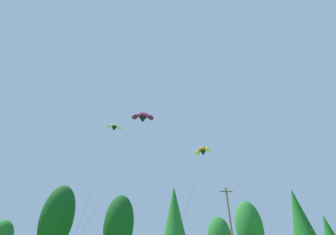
% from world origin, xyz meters
% --- Properties ---
extents(treeline_tree_d, '(5.76, 5.76, 14.66)m').
position_xyz_m(treeline_tree_d, '(-14.01, 48.54, 8.88)').
color(treeline_tree_d, '#472D19').
rests_on(treeline_tree_d, ground_plane).
extents(treeline_tree_e, '(5.22, 5.22, 12.65)m').
position_xyz_m(treeline_tree_e, '(-2.72, 46.49, 7.66)').
color(treeline_tree_e, '#472D19').
rests_on(treeline_tree_e, ground_plane).
extents(treeline_tree_f, '(4.76, 4.76, 14.35)m').
position_xyz_m(treeline_tree_f, '(7.01, 45.34, 8.99)').
color(treeline_tree_f, '#472D19').
rests_on(treeline_tree_f, ground_plane).
extents(treeline_tree_h, '(5.22, 5.22, 12.67)m').
position_xyz_m(treeline_tree_h, '(22.25, 48.40, 7.67)').
color(treeline_tree_h, '#472D19').
rests_on(treeline_tree_h, ground_plane).
extents(treeline_tree_i, '(4.88, 4.88, 14.93)m').
position_xyz_m(treeline_tree_i, '(31.97, 46.24, 9.36)').
color(treeline_tree_i, '#472D19').
rests_on(treeline_tree_i, ground_plane).
extents(treeline_tree_j, '(3.93, 3.93, 10.60)m').
position_xyz_m(treeline_tree_j, '(39.93, 49.57, 6.64)').
color(treeline_tree_j, '#472D19').
rests_on(treeline_tree_j, ground_plane).
extents(utility_pole, '(2.20, 0.26, 12.46)m').
position_xyz_m(utility_pole, '(14.72, 38.62, 6.50)').
color(utility_pole, brown).
rests_on(utility_pole, ground_plane).
extents(parafoil_kite_high_magenta, '(7.00, 12.24, 22.41)m').
position_xyz_m(parafoil_kite_high_magenta, '(0.21, 35.32, 23.13)').
color(parafoil_kite_high_magenta, '#D12893').
extents(parafoil_kite_mid_orange, '(6.54, 8.39, 13.12)m').
position_xyz_m(parafoil_kite_mid_orange, '(8.33, 28.53, 14.15)').
color(parafoil_kite_mid_orange, orange).
extents(parafoil_kite_far_white, '(2.60, 11.31, 19.46)m').
position_xyz_m(parafoil_kite_far_white, '(-4.26, 34.55, 20.42)').
color(parafoil_kite_far_white, white).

